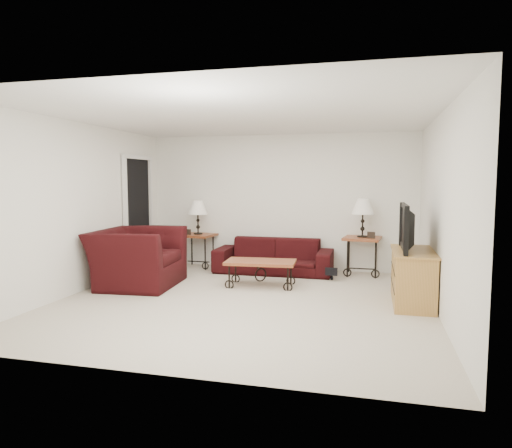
{
  "coord_description": "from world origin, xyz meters",
  "views": [
    {
      "loc": [
        1.68,
        -5.96,
        1.65
      ],
      "look_at": [
        0.0,
        0.7,
        1.0
      ],
      "focal_mm": 32.31,
      "sensor_mm": 36.0,
      "label": 1
    }
  ],
  "objects_px": {
    "sofa": "(273,256)",
    "tv_stand": "(412,277)",
    "side_table_left": "(198,251)",
    "armchair": "(138,257)",
    "lamp_right": "(363,218)",
    "coffee_table": "(261,273)",
    "backpack": "(332,268)",
    "lamp_left": "(198,217)",
    "television": "(413,227)",
    "side_table_right": "(362,256)"
  },
  "relations": [
    {
      "from": "side_table_right",
      "to": "coffee_table",
      "type": "xyz_separation_m",
      "value": [
        -1.51,
        -1.27,
        -0.13
      ]
    },
    {
      "from": "tv_stand",
      "to": "television",
      "type": "relative_size",
      "value": 1.12
    },
    {
      "from": "television",
      "to": "backpack",
      "type": "height_order",
      "value": "television"
    },
    {
      "from": "lamp_right",
      "to": "backpack",
      "type": "height_order",
      "value": "lamp_right"
    },
    {
      "from": "lamp_right",
      "to": "coffee_table",
      "type": "height_order",
      "value": "lamp_right"
    },
    {
      "from": "television",
      "to": "side_table_left",
      "type": "bearing_deg",
      "value": -115.32
    },
    {
      "from": "coffee_table",
      "to": "lamp_right",
      "type": "bearing_deg",
      "value": 39.89
    },
    {
      "from": "armchair",
      "to": "backpack",
      "type": "distance_m",
      "value": 3.16
    },
    {
      "from": "side_table_left",
      "to": "lamp_right",
      "type": "xyz_separation_m",
      "value": [
        3.05,
        0.0,
        0.69
      ]
    },
    {
      "from": "lamp_left",
      "to": "coffee_table",
      "type": "xyz_separation_m",
      "value": [
        1.53,
        -1.27,
        -0.75
      ]
    },
    {
      "from": "lamp_left",
      "to": "lamp_right",
      "type": "bearing_deg",
      "value": 0.0
    },
    {
      "from": "sofa",
      "to": "lamp_right",
      "type": "xyz_separation_m",
      "value": [
        1.54,
        0.18,
        0.7
      ]
    },
    {
      "from": "lamp_left",
      "to": "armchair",
      "type": "distance_m",
      "value": 1.8
    },
    {
      "from": "side_table_left",
      "to": "tv_stand",
      "type": "xyz_separation_m",
      "value": [
        3.75,
        -1.76,
        0.04
      ]
    },
    {
      "from": "armchair",
      "to": "side_table_left",
      "type": "bearing_deg",
      "value": -16.57
    },
    {
      "from": "side_table_left",
      "to": "lamp_left",
      "type": "distance_m",
      "value": 0.63
    },
    {
      "from": "armchair",
      "to": "lamp_right",
      "type": "bearing_deg",
      "value": -68.2
    },
    {
      "from": "television",
      "to": "coffee_table",
      "type": "bearing_deg",
      "value": -102.75
    },
    {
      "from": "lamp_left",
      "to": "tv_stand",
      "type": "relative_size",
      "value": 0.53
    },
    {
      "from": "coffee_table",
      "to": "side_table_right",
      "type": "bearing_deg",
      "value": 39.89
    },
    {
      "from": "coffee_table",
      "to": "backpack",
      "type": "relative_size",
      "value": 2.74
    },
    {
      "from": "sofa",
      "to": "television",
      "type": "relative_size",
      "value": 1.94
    },
    {
      "from": "side_table_right",
      "to": "lamp_left",
      "type": "distance_m",
      "value": 3.11
    },
    {
      "from": "side_table_left",
      "to": "backpack",
      "type": "distance_m",
      "value": 2.63
    },
    {
      "from": "sofa",
      "to": "backpack",
      "type": "relative_size",
      "value": 5.31
    },
    {
      "from": "sofa",
      "to": "coffee_table",
      "type": "height_order",
      "value": "sofa"
    },
    {
      "from": "backpack",
      "to": "lamp_left",
      "type": "bearing_deg",
      "value": 144.99
    },
    {
      "from": "tv_stand",
      "to": "side_table_right",
      "type": "bearing_deg",
      "value": 111.65
    },
    {
      "from": "lamp_left",
      "to": "armchair",
      "type": "xyz_separation_m",
      "value": [
        -0.36,
        -1.68,
        -0.51
      ]
    },
    {
      "from": "lamp_right",
      "to": "tv_stand",
      "type": "height_order",
      "value": "lamp_right"
    },
    {
      "from": "armchair",
      "to": "tv_stand",
      "type": "relative_size",
      "value": 1.14
    },
    {
      "from": "lamp_right",
      "to": "armchair",
      "type": "height_order",
      "value": "lamp_right"
    },
    {
      "from": "side_table_left",
      "to": "lamp_left",
      "type": "height_order",
      "value": "lamp_left"
    },
    {
      "from": "lamp_right",
      "to": "side_table_left",
      "type": "bearing_deg",
      "value": 180.0
    },
    {
      "from": "armchair",
      "to": "television",
      "type": "bearing_deg",
      "value": -95.62
    },
    {
      "from": "sofa",
      "to": "tv_stand",
      "type": "distance_m",
      "value": 2.74
    },
    {
      "from": "sofa",
      "to": "backpack",
      "type": "xyz_separation_m",
      "value": [
        1.07,
        -0.36,
        -0.11
      ]
    },
    {
      "from": "side_table_right",
      "to": "lamp_right",
      "type": "height_order",
      "value": "lamp_right"
    },
    {
      "from": "tv_stand",
      "to": "lamp_right",
      "type": "bearing_deg",
      "value": 111.65
    },
    {
      "from": "lamp_right",
      "to": "television",
      "type": "distance_m",
      "value": 1.89
    },
    {
      "from": "backpack",
      "to": "television",
      "type": "bearing_deg",
      "value": -70.0
    },
    {
      "from": "side_table_right",
      "to": "tv_stand",
      "type": "height_order",
      "value": "tv_stand"
    },
    {
      "from": "armchair",
      "to": "backpack",
      "type": "relative_size",
      "value": 3.49
    },
    {
      "from": "side_table_left",
      "to": "television",
      "type": "relative_size",
      "value": 0.59
    },
    {
      "from": "coffee_table",
      "to": "armchair",
      "type": "xyz_separation_m",
      "value": [
        -1.89,
        -0.42,
        0.24
      ]
    },
    {
      "from": "sofa",
      "to": "side_table_left",
      "type": "bearing_deg",
      "value": 173.18
    },
    {
      "from": "coffee_table",
      "to": "backpack",
      "type": "bearing_deg",
      "value": 34.89
    },
    {
      "from": "side_table_right",
      "to": "lamp_right",
      "type": "xyz_separation_m",
      "value": [
        0.0,
        0.0,
        0.67
      ]
    },
    {
      "from": "coffee_table",
      "to": "armchair",
      "type": "bearing_deg",
      "value": -167.52
    },
    {
      "from": "sofa",
      "to": "armchair",
      "type": "xyz_separation_m",
      "value": [
        -1.86,
        -1.5,
        0.14
      ]
    }
  ]
}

